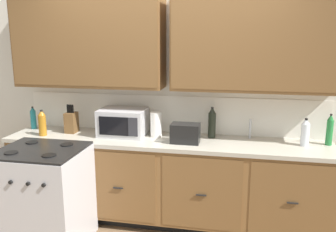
% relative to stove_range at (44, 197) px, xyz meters
% --- Properties ---
extents(wall_unit, '(4.47, 0.40, 2.58)m').
position_rel_stove_range_xyz_m(wall_unit, '(1.03, 0.83, 1.20)').
color(wall_unit, silver).
rests_on(wall_unit, ground_plane).
extents(counter_run, '(3.30, 0.64, 0.91)m').
position_rel_stove_range_xyz_m(counter_run, '(1.03, 0.63, -0.00)').
color(counter_run, black).
rests_on(counter_run, ground_plane).
extents(stove_range, '(0.76, 0.68, 0.95)m').
position_rel_stove_range_xyz_m(stove_range, '(0.00, 0.00, 0.00)').
color(stove_range, '#B7B7BC').
rests_on(stove_range, ground_plane).
extents(microwave, '(0.48, 0.37, 0.28)m').
position_rel_stove_range_xyz_m(microwave, '(0.56, 0.70, 0.58)').
color(microwave, '#B7B7BC').
rests_on(microwave, counter_run).
extents(toaster, '(0.28, 0.18, 0.19)m').
position_rel_stove_range_xyz_m(toaster, '(1.24, 0.55, 0.54)').
color(toaster, black).
rests_on(toaster, counter_run).
extents(knife_block, '(0.11, 0.14, 0.31)m').
position_rel_stove_range_xyz_m(knife_block, '(-0.03, 0.69, 0.56)').
color(knife_block, brown).
rests_on(knife_block, counter_run).
extents(sink_faucet, '(0.02, 0.02, 0.20)m').
position_rel_stove_range_xyz_m(sink_faucet, '(1.87, 0.84, 0.54)').
color(sink_faucet, '#B2B5BA').
rests_on(sink_faucet, counter_run).
extents(paper_towel_roll, '(0.12, 0.12, 0.26)m').
position_rel_stove_range_xyz_m(paper_towel_roll, '(0.91, 0.71, 0.57)').
color(paper_towel_roll, white).
rests_on(paper_towel_roll, counter_run).
extents(bottle_amber, '(0.08, 0.08, 0.28)m').
position_rel_stove_range_xyz_m(bottle_amber, '(-0.27, 0.51, 0.58)').
color(bottle_amber, '#9E6619').
rests_on(bottle_amber, counter_run).
extents(bottle_dark, '(0.08, 0.08, 0.32)m').
position_rel_stove_range_xyz_m(bottle_dark, '(1.48, 0.79, 0.60)').
color(bottle_dark, black).
rests_on(bottle_dark, counter_run).
extents(bottle_clear, '(0.08, 0.08, 0.27)m').
position_rel_stove_range_xyz_m(bottle_clear, '(2.37, 0.67, 0.57)').
color(bottle_clear, silver).
rests_on(bottle_clear, counter_run).
extents(bottle_green, '(0.06, 0.06, 0.31)m').
position_rel_stove_range_xyz_m(bottle_green, '(2.61, 0.75, 0.59)').
color(bottle_green, '#237A38').
rests_on(bottle_green, counter_run).
extents(bottle_teal, '(0.06, 0.06, 0.25)m').
position_rel_stove_range_xyz_m(bottle_teal, '(-0.53, 0.76, 0.57)').
color(bottle_teal, '#1E707A').
rests_on(bottle_teal, counter_run).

